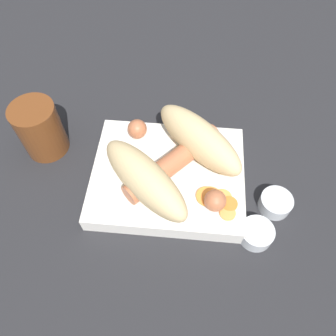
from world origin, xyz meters
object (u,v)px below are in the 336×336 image
Objects in this scene: food_tray at (168,176)px; sausage at (173,162)px; drink_glass at (40,129)px; bread_roll at (173,158)px; condiment_cup_far at (275,203)px; condiment_cup_near at (256,234)px.

food_tray is 0.03m from sausage.
drink_glass is at bearing -13.59° from food_tray.
sausage is at bearing -96.41° from bread_roll.
food_tray is 0.05m from bread_roll.
drink_glass is (0.22, -0.05, -0.01)m from bread_roll.
condiment_cup_far is (-0.16, 0.03, -0.05)m from bread_roll.
food_tray is at bearing 27.14° from bread_roll.
condiment_cup_near is (-0.13, 0.09, -0.05)m from bread_roll.
bread_roll reaches higher than food_tray.
condiment_cup_near is at bearing 158.93° from drink_glass.
bread_roll reaches higher than sausage.
sausage is at bearing -35.21° from condiment_cup_near.
food_tray reaches higher than condiment_cup_far.
bread_roll is 4.78× the size of condiment_cup_far.
drink_glass is (0.38, -0.08, 0.04)m from condiment_cup_far.
condiment_cup_far is (-0.17, 0.03, -0.00)m from food_tray.
drink_glass is at bearing -12.19° from condiment_cup_far.
bread_roll is (-0.01, -0.00, 0.05)m from food_tray.
condiment_cup_near is 0.06m from condiment_cup_far.
bread_roll is 0.17m from condiment_cup_far.
bread_roll is 1.46× the size of sausage.
food_tray is 1.47× the size of sausage.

